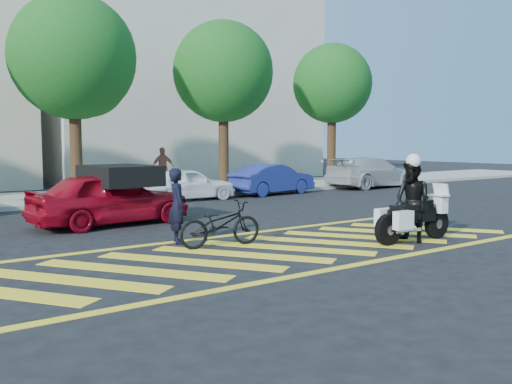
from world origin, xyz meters
TOP-DOWN VIEW (x-y plane):
  - ground at (0.00, 0.00)m, footprint 90.00×90.00m
  - sidewalk at (0.00, 12.00)m, footprint 60.00×5.00m
  - crosswalk at (-0.04, 0.00)m, footprint 12.33×4.00m
  - building_right at (9.00, 21.00)m, footprint 16.00×8.00m
  - tree_center at (0.13, 12.06)m, footprint 4.60×4.60m
  - tree_right at (6.63, 12.06)m, footprint 4.40×4.40m
  - tree_far_right at (13.13, 12.06)m, footprint 4.00×4.00m
  - officer_bike at (-1.03, 1.77)m, footprint 0.53×0.66m
  - bicycle at (-0.52, 0.87)m, footprint 1.84×0.81m
  - police_motorcycle at (3.13, -1.03)m, footprint 2.21×0.71m
  - officer_moto at (3.11, -1.03)m, footprint 0.69×0.87m
  - red_convertible at (-1.29, 5.02)m, footprint 4.22×2.02m
  - parked_mid_right at (3.21, 9.20)m, footprint 3.58×1.58m
  - parked_right at (7.10, 9.20)m, footprint 3.94×1.83m
  - parked_far_right at (12.91, 9.20)m, footprint 5.05×2.30m
  - pedestrian_right at (4.23, 13.45)m, footprint 1.07×0.53m

SIDE VIEW (x-z plane):
  - ground at x=0.00m, z-range 0.00..0.00m
  - crosswalk at x=-0.04m, z-range 0.00..0.01m
  - sidewalk at x=0.00m, z-range 0.00..0.15m
  - bicycle at x=-0.52m, z-range 0.00..0.93m
  - police_motorcycle at x=3.13m, z-range 0.04..1.02m
  - parked_mid_right at x=3.21m, z-range 0.00..1.20m
  - parked_right at x=7.10m, z-range 0.00..1.25m
  - red_convertible at x=-1.29m, z-range 0.00..1.39m
  - parked_far_right at x=12.91m, z-range 0.00..1.43m
  - officer_bike at x=-1.03m, z-range 0.00..1.59m
  - officer_moto at x=3.11m, z-range 0.00..1.75m
  - pedestrian_right at x=4.23m, z-range 0.15..1.91m
  - tree_far_right at x=13.13m, z-range 1.39..8.49m
  - tree_right at x=6.63m, z-range 1.34..8.75m
  - tree_center at x=0.13m, z-range 1.31..8.88m
  - building_right at x=9.00m, z-range 0.00..11.00m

